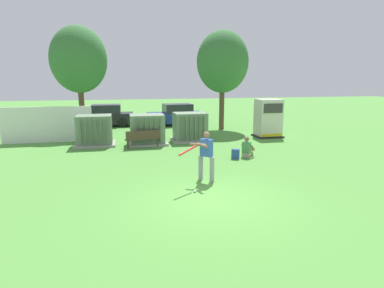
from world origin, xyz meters
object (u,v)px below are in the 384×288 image
transformer_west (95,131)px  generator_enclosure (268,118)px  transformer_mid_west (147,130)px  seated_spectator (247,149)px  backpack (235,154)px  batter (205,154)px  sports_ball (195,191)px  parked_car_leftmost (105,116)px  parked_car_left_of_center (176,115)px  park_bench (143,137)px  transformer_mid_east (190,127)px

transformer_west → generator_enclosure: bearing=2.2°
transformer_mid_west → seated_spectator: bearing=-43.0°
generator_enclosure → backpack: bearing=-128.4°
transformer_west → transformer_mid_west: size_ratio=1.00×
batter → sports_ball: bearing=-120.3°
parked_car_leftmost → transformer_mid_west: bearing=-71.5°
transformer_mid_west → parked_car_left_of_center: 7.52m
seated_spectator → parked_car_left_of_center: parked_car_left_of_center is taller
transformer_west → generator_enclosure: 10.19m
transformer_mid_west → seated_spectator: (4.21, -3.93, -0.41)m
park_bench → backpack: 5.08m
parked_car_leftmost → parked_car_left_of_center: (5.32, -0.56, 0.00)m
park_bench → batter: bearing=-74.0°
park_bench → transformer_mid_east: bearing=25.2°
generator_enclosure → batter: generator_enclosure is taller
transformer_west → sports_ball: (3.57, -8.30, -0.74)m
generator_enclosure → backpack: (-3.85, -4.86, -0.92)m
transformer_mid_west → transformer_west: bearing=174.3°
parked_car_leftmost → seated_spectator: bearing=-59.6°
transformer_west → parked_car_left_of_center: size_ratio=0.48×
transformer_west → generator_enclosure: generator_enclosure is taller
parked_car_leftmost → generator_enclosure: bearing=-34.7°
park_bench → backpack: (3.87, -3.28, -0.32)m
park_bench → parked_car_leftmost: bearing=104.7°
transformer_mid_east → batter: (-1.04, -7.36, 0.19)m
batter → transformer_west: bearing=120.2°
generator_enclosure → park_bench: 7.90m
generator_enclosure → park_bench: size_ratio=1.25×
generator_enclosure → sports_ball: (-6.61, -8.70, -1.09)m
transformer_mid_west → parked_car_left_of_center: size_ratio=0.48×
generator_enclosure → batter: size_ratio=1.32×
transformer_mid_east → parked_car_leftmost: (-4.99, 7.13, -0.04)m
generator_enclosure → transformer_mid_east: bearing=-177.0°
backpack → generator_enclosure: bearing=51.6°
park_bench → backpack: bearing=-40.4°
generator_enclosure → backpack: 6.27m
backpack → parked_car_leftmost: parked_car_leftmost is taller
transformer_mid_east → backpack: (1.09, -4.59, -0.57)m
transformer_mid_west → generator_enclosure: size_ratio=0.91×
sports_ball → seated_spectator: seated_spectator is taller
transformer_west → transformer_mid_west: (2.76, -0.28, 0.00)m
transformer_mid_west → sports_ball: (0.81, -8.02, -0.74)m
transformer_mid_west → parked_car_leftmost: same height
park_bench → generator_enclosure: bearing=11.5°
transformer_west → batter: batter is taller
parked_car_leftmost → parked_car_left_of_center: same height
parked_car_leftmost → parked_car_left_of_center: size_ratio=0.98×
transformer_mid_west → sports_ball: size_ratio=23.33×
seated_spectator → backpack: seated_spectator is taller
generator_enclosure → parked_car_left_of_center: (-4.61, 6.31, -0.38)m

